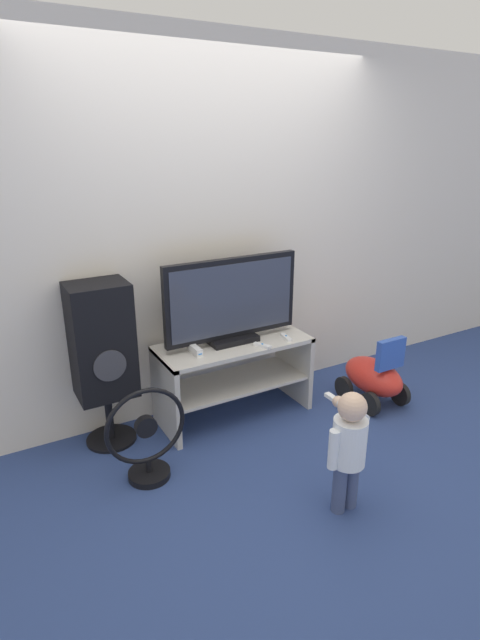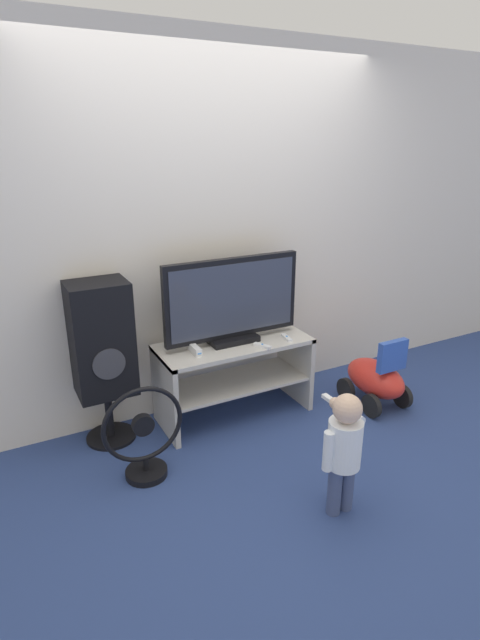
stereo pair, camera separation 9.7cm
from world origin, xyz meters
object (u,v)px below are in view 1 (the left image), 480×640
at_px(remote_primary, 286,337).
at_px(ride_on_toy, 374,376).
at_px(speaker_tower, 102,344).
at_px(television, 232,302).
at_px(child, 348,442).
at_px(floor_fan, 147,439).
at_px(game_console, 195,350).
at_px(remote_secondary, 262,346).

relative_size(remote_primary, ride_on_toy, 0.23).
height_order(remote_primary, speaker_tower, speaker_tower).
distance_m(television, ride_on_toy, 1.27).
height_order(child, ride_on_toy, child).
xyz_separation_m(speaker_tower, ride_on_toy, (1.91, -0.48, -0.49)).
bearing_deg(floor_fan, television, 27.21).
xyz_separation_m(floor_fan, ride_on_toy, (1.82, 0.02, -0.05)).
bearing_deg(child, game_console, 107.76).
height_order(child, speaker_tower, speaker_tower).
xyz_separation_m(remote_primary, floor_fan, (-1.16, -0.26, -0.32)).
bearing_deg(television, game_console, -169.10).
bearing_deg(remote_secondary, game_console, 163.29).
bearing_deg(game_console, child, -72.24).
distance_m(remote_primary, child, 1.10).
bearing_deg(speaker_tower, television, -5.76).
xyz_separation_m(game_console, floor_fan, (-0.48, -0.35, -0.34)).
bearing_deg(floor_fan, ride_on_toy, 0.61).
bearing_deg(television, remote_secondary, -56.38).
distance_m(game_console, ride_on_toy, 1.43).
distance_m(game_console, speaker_tower, 0.60).
xyz_separation_m(game_console, ride_on_toy, (1.34, -0.33, -0.38)).
xyz_separation_m(remote_primary, child, (-0.31, -1.04, -0.17)).
height_order(speaker_tower, ride_on_toy, speaker_tower).
relative_size(remote_secondary, speaker_tower, 0.12).
height_order(television, remote_primary, television).
relative_size(remote_primary, speaker_tower, 0.12).
bearing_deg(remote_secondary, remote_primary, 11.18).
bearing_deg(speaker_tower, floor_fan, -80.15).
xyz_separation_m(child, ride_on_toy, (0.97, 0.80, -0.20)).
distance_m(remote_secondary, floor_fan, 1.01).
height_order(remote_primary, child, child).
bearing_deg(child, television, 92.17).
relative_size(child, floor_fan, 1.20).
distance_m(remote_secondary, speaker_tower, 1.06).
bearing_deg(game_console, remote_secondary, -16.71).
bearing_deg(ride_on_toy, speaker_tower, 165.81).
distance_m(remote_secondary, child, 1.01).
relative_size(floor_fan, ride_on_toy, 1.04).
bearing_deg(remote_primary, ride_on_toy, -20.15).
height_order(game_console, remote_primary, game_console).
relative_size(game_console, remote_secondary, 1.29).
distance_m(floor_fan, ride_on_toy, 1.82).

